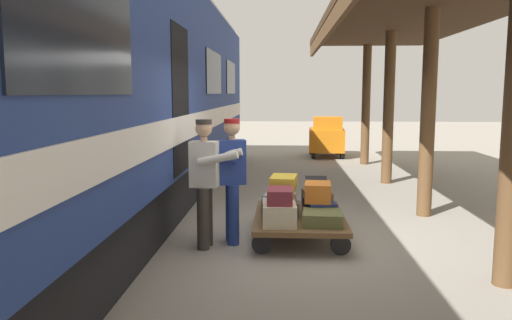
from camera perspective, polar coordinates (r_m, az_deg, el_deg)
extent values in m
plane|color=gray|center=(7.19, 5.52, -8.99)|extent=(60.00, 60.00, 0.00)
cylinder|color=brown|center=(14.85, 12.30, 6.06)|extent=(0.24, 0.24, 3.40)
cylinder|color=brown|center=(11.79, 14.73, 5.65)|extent=(0.24, 0.24, 3.40)
cylinder|color=brown|center=(8.77, 18.84, 4.92)|extent=(0.24, 0.24, 3.40)
cube|color=brown|center=(7.04, 10.24, 17.32)|extent=(0.08, 16.34, 0.30)
cube|color=navy|center=(7.47, -20.07, 9.47)|extent=(3.00, 19.24, 2.90)
cube|color=black|center=(7.63, -19.42, -4.92)|extent=(2.55, 18.28, 0.90)
cube|color=silver|center=(7.04, -8.36, 3.47)|extent=(0.03, 18.86, 0.36)
cube|color=black|center=(13.69, -2.85, 9.25)|extent=(0.02, 2.12, 0.84)
cube|color=black|center=(10.35, -4.76, 9.79)|extent=(0.02, 2.12, 0.84)
cube|color=black|center=(3.80, -18.87, 13.33)|extent=(0.02, 2.12, 0.84)
cube|color=black|center=(7.03, -8.90, 6.72)|extent=(0.12, 1.10, 2.00)
cube|color=brown|center=(7.23, 4.91, -6.43)|extent=(1.25, 1.89, 0.07)
cylinder|color=black|center=(6.59, 9.53, -9.42)|extent=(0.26, 0.05, 0.26)
cylinder|color=black|center=(6.55, 0.66, -9.41)|extent=(0.26, 0.05, 0.26)
cylinder|color=black|center=(8.04, 8.31, -6.27)|extent=(0.26, 0.05, 0.26)
cylinder|color=black|center=(8.01, 1.10, -6.25)|extent=(0.26, 0.05, 0.26)
cube|color=#9EA0A5|center=(7.71, 2.69, -4.60)|extent=(0.51, 0.51, 0.18)
cube|color=brown|center=(7.72, 6.89, -4.38)|extent=(0.45, 0.60, 0.24)
cube|color=navy|center=(7.22, 7.17, -5.35)|extent=(0.46, 0.65, 0.21)
cube|color=beige|center=(6.68, 2.64, -6.02)|extent=(0.45, 0.64, 0.28)
cube|color=#4C515B|center=(7.20, 2.66, -5.34)|extent=(0.53, 0.60, 0.21)
cube|color=brown|center=(6.72, 7.49, -6.50)|extent=(0.55, 0.55, 0.17)
cube|color=tan|center=(7.13, 2.89, -3.96)|extent=(0.39, 0.57, 0.15)
cube|color=maroon|center=(6.61, 2.73, -4.07)|extent=(0.33, 0.48, 0.19)
cube|color=gold|center=(7.14, 3.12, -2.56)|extent=(0.40, 0.56, 0.19)
cube|color=black|center=(7.70, 6.77, -2.74)|extent=(0.34, 0.39, 0.20)
cube|color=#CC6B23|center=(7.13, 6.99, -3.60)|extent=(0.39, 0.51, 0.26)
cylinder|color=navy|center=(7.05, -2.79, -5.84)|extent=(0.16, 0.16, 0.82)
cylinder|color=navy|center=(6.86, -2.59, -6.23)|extent=(0.16, 0.16, 0.82)
cube|color=navy|center=(6.82, -2.73, -0.22)|extent=(0.40, 0.29, 0.60)
cylinder|color=tan|center=(6.78, -2.75, 2.54)|extent=(0.09, 0.09, 0.06)
sphere|color=tan|center=(6.77, -2.75, 3.72)|extent=(0.22, 0.22, 0.22)
cylinder|color=#A51919|center=(6.77, -2.76, 4.42)|extent=(0.21, 0.21, 0.06)
cylinder|color=navy|center=(6.94, -4.70, 0.73)|extent=(0.54, 0.21, 0.21)
cylinder|color=navy|center=(6.63, -4.45, 0.41)|extent=(0.54, 0.21, 0.21)
cylinder|color=#332D28|center=(6.68, -5.99, -6.63)|extent=(0.16, 0.16, 0.82)
cylinder|color=#332D28|center=(6.87, -5.58, -6.23)|extent=(0.16, 0.16, 0.82)
cube|color=silver|center=(6.64, -5.86, -0.47)|extent=(0.38, 0.25, 0.60)
cylinder|color=tan|center=(6.60, -5.90, 2.37)|extent=(0.09, 0.09, 0.06)
sphere|color=tan|center=(6.59, -5.92, 3.58)|extent=(0.22, 0.22, 0.22)
cylinder|color=#332D28|center=(6.58, -5.93, 4.30)|extent=(0.21, 0.21, 0.06)
cylinder|color=silver|center=(6.42, -4.32, 0.18)|extent=(0.54, 0.15, 0.21)
cylinder|color=silver|center=(6.73, -3.73, 0.52)|extent=(0.54, 0.15, 0.21)
cube|color=orange|center=(16.51, 7.95, 2.30)|extent=(1.20, 1.76, 0.70)
cube|color=orange|center=(16.13, 8.09, 3.95)|extent=(0.94, 0.75, 0.50)
cylinder|color=black|center=(16.00, 9.72, 0.84)|extent=(0.12, 0.40, 0.40)
cylinder|color=black|center=(15.92, 6.50, 0.86)|extent=(0.12, 0.40, 0.40)
cylinder|color=black|center=(17.19, 9.25, 1.30)|extent=(0.12, 0.40, 0.40)
cylinder|color=black|center=(17.11, 6.26, 1.33)|extent=(0.12, 0.40, 0.40)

